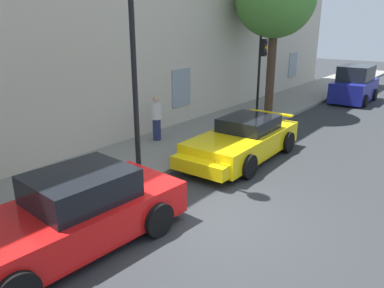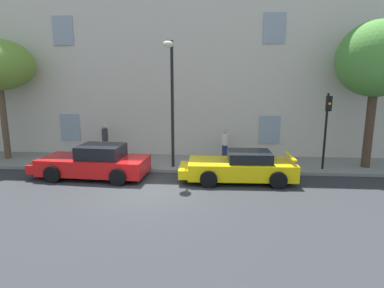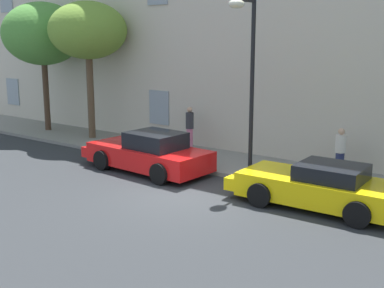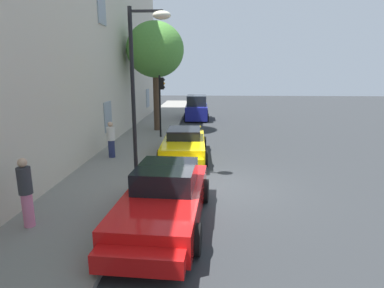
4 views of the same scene
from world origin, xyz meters
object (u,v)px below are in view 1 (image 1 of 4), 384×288
sportscar_red_lead (60,221)px  hatchback_parked (354,86)px  street_lamp (144,22)px  traffic_light (261,64)px  pedestrian_strolling (156,118)px  sportscar_yellow_flank (241,142)px

sportscar_red_lead → hatchback_parked: hatchback_parked is taller
street_lamp → hatchback_parked: bearing=-5.1°
hatchback_parked → traffic_light: 7.90m
hatchback_parked → pedestrian_strolling: bearing=164.5°
sportscar_red_lead → street_lamp: street_lamp is taller
pedestrian_strolling → street_lamp: bearing=-140.4°
sportscar_red_lead → pedestrian_strolling: 6.66m
hatchback_parked → pedestrian_strolling: (-12.02, 3.34, 0.07)m
sportscar_red_lead → hatchback_parked: (17.91, -0.25, 0.24)m
sportscar_red_lead → sportscar_yellow_flank: sportscar_red_lead is taller
sportscar_yellow_flank → traffic_light: 4.74m
pedestrian_strolling → sportscar_red_lead: bearing=-152.3°
sportscar_red_lead → traffic_light: size_ratio=1.46×
sportscar_red_lead → traffic_light: 10.66m
traffic_light → pedestrian_strolling: 5.02m
hatchback_parked → street_lamp: street_lamp is taller
sportscar_red_lead → sportscar_yellow_flank: bearing=-0.6°
traffic_light → pedestrian_strolling: (-4.49, 1.60, -1.58)m
hatchback_parked → street_lamp: 14.92m
sportscar_yellow_flank → hatchback_parked: size_ratio=1.32×
traffic_light → street_lamp: street_lamp is taller
hatchback_parked → street_lamp: (-14.50, 1.29, 3.24)m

